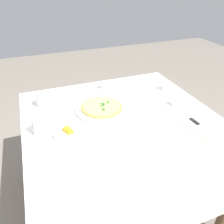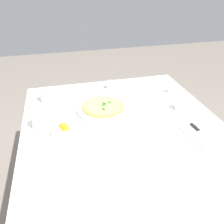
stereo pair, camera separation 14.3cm
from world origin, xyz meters
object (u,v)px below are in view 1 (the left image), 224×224
object	(u,v)px
pizza	(102,107)
water_glass_near_right	(42,100)
coffee_cup_far_left	(106,86)
dinner_knife	(201,126)
napkin_folded	(200,128)
water_glass_left_edge	(39,127)
pizza_plate	(102,108)
coffee_cup_right_edge	(167,87)
coffee_cup_near_left	(177,103)
citrus_bowl	(68,133)

from	to	relation	value
pizza	water_glass_near_right	distance (m)	0.41
coffee_cup_far_left	water_glass_near_right	xyz separation A→B (m)	(0.10, -0.49, 0.02)
dinner_knife	napkin_folded	bearing A→B (deg)	180.00
pizza	water_glass_left_edge	distance (m)	0.43
pizza_plate	coffee_cup_right_edge	xyz separation A→B (m)	(-0.10, 0.56, 0.01)
pizza_plate	coffee_cup_far_left	distance (m)	0.32
water_glass_near_right	coffee_cup_near_left	bearing A→B (deg)	69.51
water_glass_near_right	napkin_folded	distance (m)	1.03
citrus_bowl	dinner_knife	bearing A→B (deg)	74.45
water_glass_near_right	coffee_cup_far_left	bearing A→B (deg)	101.54
coffee_cup_near_left	dinner_knife	bearing A→B (deg)	-5.66
pizza	dinner_knife	xyz separation A→B (m)	(0.41, 0.47, -0.00)
coffee_cup_right_edge	coffee_cup_far_left	world-z (taller)	same
pizza	coffee_cup_right_edge	world-z (taller)	coffee_cup_right_edge
dinner_knife	water_glass_left_edge	bearing A→B (deg)	-112.76
coffee_cup_near_left	citrus_bowl	distance (m)	0.77
coffee_cup_far_left	dinner_knife	world-z (taller)	coffee_cup_far_left
water_glass_near_right	citrus_bowl	distance (m)	0.40
coffee_cup_near_left	coffee_cup_far_left	xyz separation A→B (m)	(-0.42, -0.37, -0.00)
coffee_cup_near_left	napkin_folded	bearing A→B (deg)	-5.76
pizza	citrus_bowl	world-z (taller)	citrus_bowl
water_glass_near_right	pizza	bearing A→B (deg)	62.95
water_glass_near_right	water_glass_left_edge	xyz separation A→B (m)	(0.31, -0.05, -0.00)
coffee_cup_near_left	water_glass_near_right	distance (m)	0.92
pizza	coffee_cup_near_left	bearing A→B (deg)	74.74
pizza	coffee_cup_near_left	world-z (taller)	coffee_cup_near_left
coffee_cup_near_left	water_glass_left_edge	size ratio (longest dim) A/B	1.28
coffee_cup_near_left	napkin_folded	world-z (taller)	coffee_cup_near_left
pizza_plate	water_glass_left_edge	bearing A→B (deg)	-73.55
coffee_cup_near_left	water_glass_near_right	world-z (taller)	water_glass_near_right
napkin_folded	coffee_cup_near_left	bearing A→B (deg)	162.82
coffee_cup_far_left	pizza	bearing A→B (deg)	-24.04
pizza_plate	citrus_bowl	size ratio (longest dim) A/B	2.35
coffee_cup_far_left	water_glass_left_edge	bearing A→B (deg)	-52.83
pizza_plate	coffee_cup_far_left	world-z (taller)	coffee_cup_far_left
pizza_plate	coffee_cup_near_left	size ratio (longest dim) A/B	2.71
coffee_cup_right_edge	citrus_bowl	size ratio (longest dim) A/B	0.87
pizza	water_glass_left_edge	world-z (taller)	water_glass_left_edge
coffee_cup_right_edge	coffee_cup_near_left	xyz separation A→B (m)	(0.24, -0.07, 0.00)
coffee_cup_right_edge	water_glass_left_edge	bearing A→B (deg)	-77.17
coffee_cup_right_edge	water_glass_near_right	xyz separation A→B (m)	(-0.09, -0.93, 0.02)
coffee_cup_right_edge	water_glass_left_edge	xyz separation A→B (m)	(0.22, -0.97, 0.02)
citrus_bowl	water_glass_near_right	bearing A→B (deg)	-165.85
coffee_cup_far_left	napkin_folded	world-z (taller)	coffee_cup_far_left
coffee_cup_far_left	napkin_folded	size ratio (longest dim) A/B	0.54
coffee_cup_near_left	dinner_knife	distance (m)	0.27
water_glass_near_right	coffee_cup_right_edge	bearing A→B (deg)	84.69
water_glass_near_right	water_glass_left_edge	bearing A→B (deg)	-8.34
water_glass_left_edge	napkin_folded	bearing A→B (deg)	72.06
water_glass_near_right	citrus_bowl	bearing A→B (deg)	14.15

